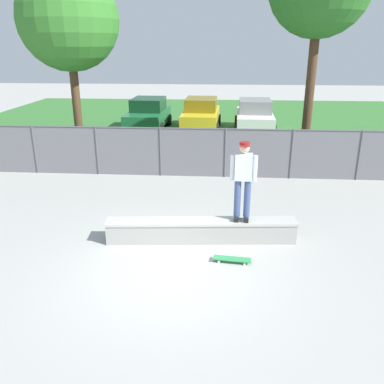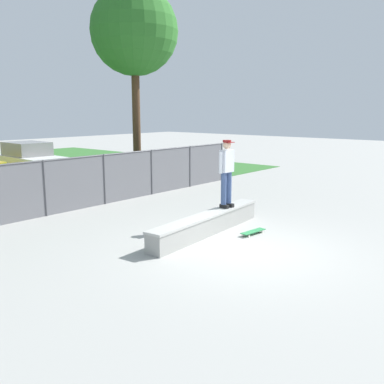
% 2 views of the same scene
% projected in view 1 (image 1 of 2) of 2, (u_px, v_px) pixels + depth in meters
% --- Properties ---
extents(ground_plane, '(80.00, 80.00, 0.00)m').
position_uv_depth(ground_plane, '(170.00, 274.00, 8.11)').
color(ground_plane, '#9E9E99').
extents(grass_strip, '(27.62, 20.00, 0.02)m').
position_uv_depth(grass_strip, '(205.00, 122.00, 23.71)').
color(grass_strip, '#336B2D').
rests_on(grass_strip, ground).
extents(concrete_ledge, '(4.44, 0.84, 0.53)m').
position_uv_depth(concrete_ledge, '(201.00, 230.00, 9.38)').
color(concrete_ledge, '#999993').
rests_on(concrete_ledge, ground).
extents(skateboarder, '(0.60, 0.32, 1.84)m').
position_uv_depth(skateboarder, '(243.00, 178.00, 8.94)').
color(skateboarder, black).
rests_on(skateboarder, concrete_ledge).
extents(skateboard, '(0.82, 0.29, 0.09)m').
position_uv_depth(skateboard, '(232.00, 259.00, 8.51)').
color(skateboard, '#2D8C4C').
rests_on(skateboard, ground).
extents(chainlink_fence, '(15.69, 0.07, 1.70)m').
position_uv_depth(chainlink_fence, '(193.00, 150.00, 13.76)').
color(chainlink_fence, '#4C4C51').
rests_on(chainlink_fence, ground).
extents(tree_near_left, '(3.66, 3.66, 7.00)m').
position_uv_depth(tree_near_left, '(68.00, 20.00, 14.55)').
color(tree_near_left, '#513823').
rests_on(tree_near_left, ground).
extents(car_green, '(2.12, 4.25, 1.66)m').
position_uv_depth(car_green, '(148.00, 114.00, 21.39)').
color(car_green, '#1E6638').
rests_on(car_green, ground).
extents(car_yellow, '(2.12, 4.25, 1.66)m').
position_uv_depth(car_yellow, '(201.00, 114.00, 21.37)').
color(car_yellow, gold).
rests_on(car_yellow, ground).
extents(car_white, '(2.12, 4.25, 1.66)m').
position_uv_depth(car_white, '(255.00, 116.00, 20.82)').
color(car_white, silver).
rests_on(car_white, ground).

